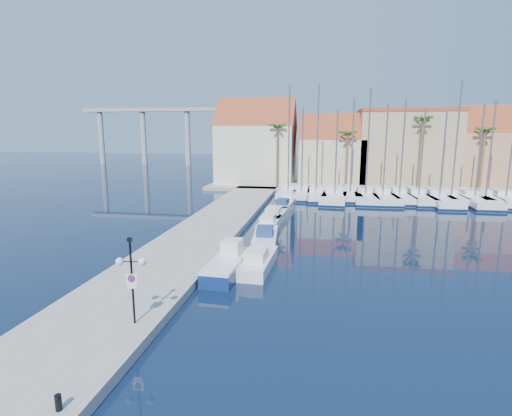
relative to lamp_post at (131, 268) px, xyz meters
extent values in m
plane|color=black|center=(7.04, 1.62, -3.09)|extent=(260.00, 260.00, 0.00)
cube|color=gray|center=(-1.96, 15.12, -2.84)|extent=(6.00, 77.00, 0.50)
cube|color=gray|center=(17.04, 49.62, -2.84)|extent=(54.00, 16.00, 0.50)
cylinder|color=black|center=(0.00, 0.00, -0.62)|extent=(0.10, 0.10, 3.94)
cylinder|color=black|center=(-0.24, -0.03, 0.27)|extent=(0.49, 0.12, 0.05)
cylinder|color=black|center=(0.24, 0.04, 0.27)|extent=(0.49, 0.12, 0.05)
sphere|color=white|center=(-0.49, -0.07, 0.27)|extent=(0.35, 0.35, 0.35)
sphere|color=white|center=(0.49, 0.08, 0.27)|extent=(0.35, 0.35, 0.35)
cube|color=black|center=(0.00, 0.00, 1.26)|extent=(0.23, 0.15, 0.16)
cube|color=white|center=(0.01, -0.05, -0.52)|extent=(0.49, 0.10, 0.49)
cylinder|color=red|center=(0.01, -0.08, -0.47)|extent=(0.33, 0.06, 0.34)
cylinder|color=#1933A5|center=(0.01, -0.09, -0.47)|extent=(0.24, 0.05, 0.24)
cube|color=white|center=(0.01, -0.05, -0.86)|extent=(0.39, 0.09, 0.14)
cylinder|color=black|center=(0.34, -5.65, -2.33)|extent=(0.21, 0.21, 0.52)
cube|color=navy|center=(2.24, 7.99, -2.67)|extent=(2.10, 5.59, 0.83)
cube|color=white|center=(2.24, 7.99, -2.17)|extent=(2.10, 5.59, 0.18)
cube|color=white|center=(2.29, 9.09, -1.67)|extent=(1.26, 1.52, 1.01)
cube|color=white|center=(3.98, 9.35, -2.69)|extent=(1.97, 5.57, 0.80)
cube|color=white|center=(3.96, 8.80, -1.99)|extent=(1.30, 1.97, 0.60)
cube|color=white|center=(3.53, 15.51, -2.69)|extent=(2.28, 5.78, 0.80)
cube|color=navy|center=(3.58, 14.95, -1.99)|extent=(1.43, 2.08, 0.60)
cube|color=white|center=(3.19, 20.30, -2.69)|extent=(1.80, 5.15, 0.80)
cube|color=white|center=(3.18, 19.79, -1.99)|extent=(1.20, 1.82, 0.60)
cube|color=white|center=(3.23, 23.92, -2.69)|extent=(2.33, 6.18, 0.80)
cube|color=white|center=(3.19, 23.31, -1.99)|extent=(1.50, 2.21, 0.60)
cube|color=white|center=(3.56, 28.76, -2.69)|extent=(2.11, 5.52, 0.80)
cube|color=navy|center=(3.53, 28.22, -1.99)|extent=(1.34, 1.98, 0.60)
cube|color=white|center=(3.74, 33.88, -2.69)|extent=(2.07, 5.52, 0.80)
cube|color=white|center=(3.71, 33.34, -1.99)|extent=(1.33, 1.97, 0.60)
cube|color=white|center=(3.86, 39.75, -2.69)|extent=(2.01, 6.21, 0.80)
cube|color=white|center=(3.86, 39.13, -1.99)|extent=(1.40, 2.18, 0.60)
cube|color=white|center=(3.24, 38.36, -2.59)|extent=(2.57, 8.92, 1.00)
cube|color=#0C1C3E|center=(3.24, 38.36, -2.91)|extent=(2.63, 8.98, 0.28)
cube|color=white|center=(3.27, 39.24, -1.79)|extent=(1.69, 2.70, 0.60)
cylinder|color=slate|center=(3.23, 37.92, 4.69)|extent=(0.20, 0.20, 13.55)
cube|color=white|center=(5.07, 38.21, -2.59)|extent=(2.94, 9.06, 1.00)
cube|color=#0C1C3E|center=(5.07, 38.21, -2.91)|extent=(3.00, 9.13, 0.28)
cube|color=white|center=(5.13, 39.10, -1.79)|extent=(1.81, 2.78, 0.60)
cylinder|color=slate|center=(5.04, 37.77, 3.31)|extent=(0.20, 0.20, 10.79)
cube|color=white|center=(6.94, 37.71, -2.59)|extent=(2.97, 9.15, 1.00)
cube|color=#0C1C3E|center=(6.94, 37.71, -2.91)|extent=(3.03, 9.22, 0.28)
cube|color=white|center=(6.88, 38.61, -1.79)|extent=(1.83, 2.81, 0.60)
cylinder|color=slate|center=(6.97, 37.26, 4.67)|extent=(0.20, 0.20, 13.52)
cube|color=white|center=(9.43, 36.73, -2.59)|extent=(3.99, 11.76, 1.00)
cube|color=#0C1C3E|center=(9.43, 36.73, -2.91)|extent=(4.05, 11.82, 0.28)
cube|color=white|center=(9.53, 37.88, -1.79)|extent=(2.39, 3.63, 0.60)
cylinder|color=slate|center=(9.38, 36.15, 3.06)|extent=(0.20, 0.20, 10.30)
cube|color=white|center=(11.37, 38.30, -2.59)|extent=(2.91, 9.16, 1.00)
cube|color=#0C1C3E|center=(11.37, 38.30, -2.91)|extent=(2.97, 9.22, 0.28)
cube|color=white|center=(11.31, 39.20, -1.79)|extent=(1.81, 2.81, 0.60)
cylinder|color=slate|center=(11.40, 37.85, 3.80)|extent=(0.20, 0.20, 11.78)
cube|color=white|center=(13.26, 37.19, -2.59)|extent=(2.98, 10.66, 1.00)
cube|color=#0C1C3E|center=(13.26, 37.19, -2.91)|extent=(3.04, 10.73, 0.28)
cube|color=white|center=(13.28, 38.25, -1.79)|extent=(2.00, 3.22, 0.60)
cylinder|color=slate|center=(13.25, 36.66, 4.36)|extent=(0.20, 0.20, 12.90)
cube|color=white|center=(15.36, 37.45, -2.59)|extent=(3.71, 11.32, 1.00)
cube|color=#0C1C3E|center=(15.36, 37.45, -2.91)|extent=(3.78, 11.38, 0.28)
cube|color=white|center=(15.28, 38.56, -1.79)|extent=(2.27, 3.48, 0.60)
cylinder|color=slate|center=(15.41, 36.90, 3.43)|extent=(0.20, 0.20, 11.04)
cube|color=white|center=(17.51, 37.92, -2.59)|extent=(3.12, 9.87, 1.00)
cube|color=#0C1C3E|center=(17.51, 37.92, -2.91)|extent=(3.19, 9.93, 0.28)
cube|color=white|center=(17.45, 38.89, -1.79)|extent=(1.95, 3.02, 0.60)
cylinder|color=slate|center=(17.54, 37.43, 3.73)|extent=(0.20, 0.20, 11.63)
cube|color=white|center=(19.76, 37.56, -2.59)|extent=(3.19, 10.25, 1.00)
cube|color=#0C1C3E|center=(19.76, 37.56, -2.91)|extent=(3.25, 10.31, 0.28)
cube|color=white|center=(19.71, 38.57, -1.79)|extent=(2.01, 3.13, 0.60)
cylinder|color=slate|center=(19.79, 37.06, 3.21)|extent=(0.20, 0.20, 10.60)
cube|color=white|center=(22.03, 36.88, -2.59)|extent=(3.32, 11.67, 1.00)
cube|color=#0C1C3E|center=(22.03, 36.88, -2.91)|extent=(3.38, 11.74, 0.28)
cube|color=white|center=(22.00, 38.04, -1.79)|extent=(2.20, 3.53, 0.60)
cylinder|color=slate|center=(22.05, 36.30, 2.92)|extent=(0.20, 0.20, 10.02)
cube|color=white|center=(23.74, 37.95, -2.59)|extent=(2.63, 8.49, 1.00)
cube|color=#0C1C3E|center=(23.74, 37.95, -2.91)|extent=(2.69, 8.55, 0.28)
cube|color=white|center=(23.70, 38.79, -1.79)|extent=(1.66, 2.59, 0.60)
cylinder|color=slate|center=(23.76, 37.53, 4.74)|extent=(0.20, 0.20, 13.65)
cube|color=white|center=(26.19, 37.22, -2.59)|extent=(3.14, 11.93, 1.00)
cube|color=#0C1C3E|center=(26.19, 37.22, -2.91)|extent=(3.20, 11.99, 0.28)
cube|color=white|center=(26.18, 38.41, -1.79)|extent=(2.18, 3.58, 0.60)
cylinder|color=slate|center=(26.19, 36.63, 3.35)|extent=(0.20, 0.20, 10.87)
cube|color=white|center=(27.76, 37.99, -2.59)|extent=(2.62, 8.56, 1.00)
cube|color=#0C1C3E|center=(27.76, 37.99, -2.91)|extent=(2.68, 8.62, 0.28)
cube|color=white|center=(27.80, 38.83, -1.79)|extent=(1.67, 2.61, 0.60)
cylinder|color=slate|center=(27.74, 37.56, 3.61)|extent=(0.20, 0.20, 11.39)
cube|color=white|center=(29.96, 37.78, -2.59)|extent=(3.34, 10.42, 1.00)
cube|color=#0C1C3E|center=(29.96, 37.78, -2.91)|extent=(3.41, 10.49, 0.28)
cube|color=white|center=(30.03, 38.80, -1.79)|extent=(2.07, 3.20, 0.60)
cylinder|color=slate|center=(29.92, 37.27, 3.84)|extent=(0.20, 0.20, 11.86)
cube|color=beige|center=(-2.96, 48.62, 1.91)|extent=(12.00, 9.00, 9.00)
cube|color=#984821|center=(-2.96, 48.62, 6.41)|extent=(12.30, 9.00, 9.00)
cube|color=#C1B288|center=(9.04, 48.62, 0.91)|extent=(10.00, 8.00, 7.00)
cube|color=#984821|center=(9.04, 48.62, 4.41)|extent=(10.30, 8.00, 8.00)
cube|color=tan|center=(20.04, 49.62, 2.91)|extent=(14.00, 10.00, 11.00)
cube|color=#984821|center=(20.04, 49.62, 8.66)|extent=(14.20, 10.20, 0.50)
cube|color=tan|center=(32.04, 48.62, 1.41)|extent=(10.00, 8.00, 8.00)
cube|color=#984821|center=(32.04, 48.62, 5.41)|extent=(10.30, 8.00, 8.00)
cylinder|color=brown|center=(1.04, 43.62, 1.91)|extent=(0.36, 0.36, 9.00)
sphere|color=#285718|center=(1.04, 43.62, 6.26)|extent=(2.60, 2.60, 2.60)
cylinder|color=brown|center=(11.04, 43.62, 1.41)|extent=(0.36, 0.36, 8.00)
sphere|color=#285718|center=(11.04, 43.62, 5.26)|extent=(2.60, 2.60, 2.60)
cylinder|color=brown|center=(21.04, 43.62, 2.41)|extent=(0.36, 0.36, 10.00)
sphere|color=#285718|center=(21.04, 43.62, 7.26)|extent=(2.60, 2.60, 2.60)
cylinder|color=brown|center=(29.04, 43.62, 1.66)|extent=(0.36, 0.36, 8.50)
sphere|color=#285718|center=(29.04, 43.62, 5.76)|extent=(2.60, 2.60, 2.60)
cube|color=#9E9E99|center=(-30.96, 83.62, 10.91)|extent=(48.00, 2.20, 0.90)
cylinder|color=#9E9E99|center=(-50.96, 83.62, 3.91)|extent=(1.40, 1.40, 14.00)
cylinder|color=#9E9E99|center=(-38.96, 83.62, 3.91)|extent=(1.40, 1.40, 14.00)
cylinder|color=#9E9E99|center=(-26.96, 83.62, 3.91)|extent=(1.40, 1.40, 14.00)
cylinder|color=#9E9E99|center=(-14.96, 83.62, 3.91)|extent=(1.40, 1.40, 14.00)
camera|label=1|loc=(8.15, -15.24, 5.85)|focal=28.00mm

